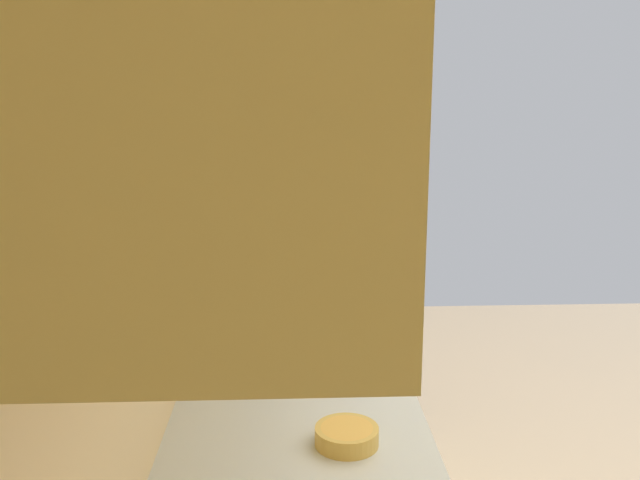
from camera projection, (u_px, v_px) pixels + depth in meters
The scene contains 4 objects.
wall_back at pixel (155, 203), 1.79m from camera, with size 4.19×0.12×2.80m, color #F3CA87.
oven_range at pixel (294, 331), 3.48m from camera, with size 0.71×0.63×1.09m.
microwave at pixel (287, 283), 2.24m from camera, with size 0.49×0.38×0.30m.
bowl at pixel (347, 435), 1.52m from camera, with size 0.14×0.14×0.04m.
Camera 1 is at (-1.79, 1.15, 1.70)m, focal length 38.06 mm.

